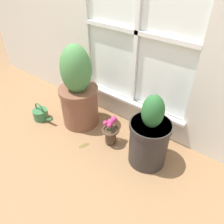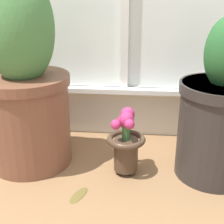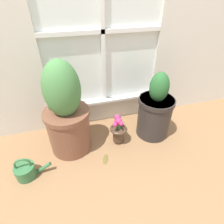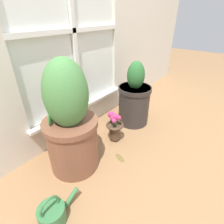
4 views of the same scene
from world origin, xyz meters
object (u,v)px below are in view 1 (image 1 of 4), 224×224
watering_can (41,114)px  potted_plant_left (78,91)px  flower_vase (111,131)px  potted_plant_right (149,137)px

watering_can → potted_plant_left: bearing=31.6°
potted_plant_left → flower_vase: 0.48m
potted_plant_right → flower_vase: (-0.36, -0.03, -0.12)m
potted_plant_right → watering_can: size_ratio=2.39×
potted_plant_right → watering_can: bearing=-170.5°
watering_can → potted_plant_right: bearing=9.5°
potted_plant_left → flower_vase: (0.43, -0.06, -0.22)m
potted_plant_right → watering_can: (-1.15, -0.19, -0.20)m
potted_plant_right → flower_vase: potted_plant_right is taller
flower_vase → potted_plant_left: bearing=172.4°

